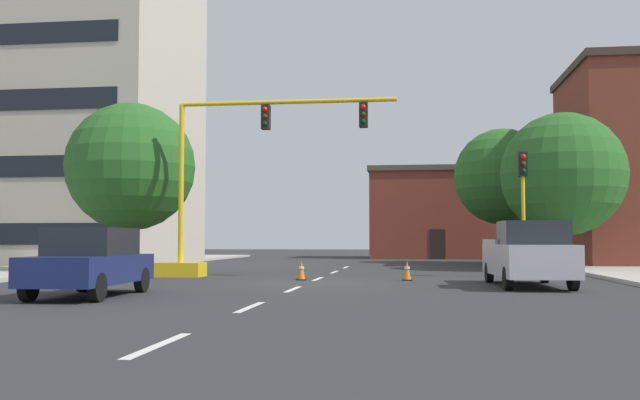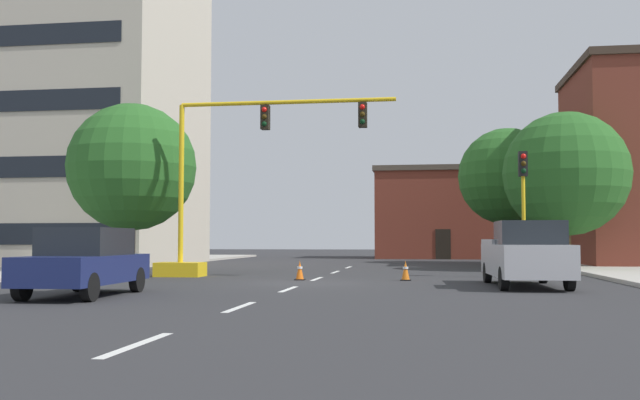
{
  "view_description": "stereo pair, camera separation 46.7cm",
  "coord_description": "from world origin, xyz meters",
  "px_view_note": "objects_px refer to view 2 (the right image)",
  "views": [
    {
      "loc": [
        3.45,
        -23.44,
        1.44
      ],
      "look_at": [
        -0.27,
        5.18,
        3.05
      ],
      "focal_mm": 39.98,
      "sensor_mm": 36.0,
      "label": 1
    },
    {
      "loc": [
        3.91,
        -23.37,
        1.44
      ],
      "look_at": [
        -0.27,
        5.18,
        3.05
      ],
      "focal_mm": 39.98,
      "sensor_mm": 36.0,
      "label": 2
    }
  ],
  "objects_px": {
    "traffic_signal_gantry": "(211,218)",
    "pickup_truck_silver": "(525,255)",
    "tree_left_near": "(132,167)",
    "tree_right_mid": "(566,174)",
    "tree_right_far": "(507,176)",
    "traffic_cone_roadside_a": "(300,271)",
    "traffic_cone_roadside_b": "(406,271)",
    "sedan_navy_near_left": "(85,261)",
    "traffic_light_pole_right": "(523,185)"
  },
  "relations": [
    {
      "from": "tree_right_far",
      "to": "pickup_truck_silver",
      "type": "bearing_deg",
      "value": -95.15
    },
    {
      "from": "traffic_signal_gantry",
      "to": "traffic_cone_roadside_a",
      "type": "relative_size",
      "value": 13.46
    },
    {
      "from": "tree_left_near",
      "to": "sedan_navy_near_left",
      "type": "bearing_deg",
      "value": -72.0
    },
    {
      "from": "traffic_signal_gantry",
      "to": "tree_right_far",
      "type": "height_order",
      "value": "tree_right_far"
    },
    {
      "from": "pickup_truck_silver",
      "to": "sedan_navy_near_left",
      "type": "bearing_deg",
      "value": -155.15
    },
    {
      "from": "tree_left_near",
      "to": "sedan_navy_near_left",
      "type": "relative_size",
      "value": 1.59
    },
    {
      "from": "tree_left_near",
      "to": "sedan_navy_near_left",
      "type": "distance_m",
      "value": 12.97
    },
    {
      "from": "tree_right_mid",
      "to": "traffic_cone_roadside_a",
      "type": "xyz_separation_m",
      "value": [
        -10.93,
        -9.3,
        -4.15
      ]
    },
    {
      "from": "traffic_cone_roadside_b",
      "to": "traffic_light_pole_right",
      "type": "bearing_deg",
      "value": 30.55
    },
    {
      "from": "traffic_signal_gantry",
      "to": "traffic_cone_roadside_b",
      "type": "relative_size",
      "value": 13.38
    },
    {
      "from": "tree_right_far",
      "to": "traffic_signal_gantry",
      "type": "bearing_deg",
      "value": -127.56
    },
    {
      "from": "tree_right_far",
      "to": "tree_left_near",
      "type": "bearing_deg",
      "value": -139.25
    },
    {
      "from": "pickup_truck_silver",
      "to": "traffic_cone_roadside_a",
      "type": "relative_size",
      "value": 7.9
    },
    {
      "from": "tree_right_mid",
      "to": "traffic_cone_roadside_b",
      "type": "xyz_separation_m",
      "value": [
        -7.2,
        -9.05,
        -4.15
      ]
    },
    {
      "from": "tree_left_near",
      "to": "traffic_cone_roadside_b",
      "type": "distance_m",
      "value": 13.03
    },
    {
      "from": "traffic_signal_gantry",
      "to": "traffic_cone_roadside_a",
      "type": "height_order",
      "value": "traffic_signal_gantry"
    },
    {
      "from": "tree_left_near",
      "to": "traffic_cone_roadside_b",
      "type": "height_order",
      "value": "tree_left_near"
    },
    {
      "from": "tree_right_mid",
      "to": "traffic_cone_roadside_a",
      "type": "bearing_deg",
      "value": -139.61
    },
    {
      "from": "tree_right_mid",
      "to": "traffic_cone_roadside_b",
      "type": "bearing_deg",
      "value": -128.53
    },
    {
      "from": "tree_right_far",
      "to": "sedan_navy_near_left",
      "type": "height_order",
      "value": "tree_right_far"
    },
    {
      "from": "traffic_signal_gantry",
      "to": "pickup_truck_silver",
      "type": "xyz_separation_m",
      "value": [
        11.28,
        -4.26,
        -1.28
      ]
    },
    {
      "from": "traffic_light_pole_right",
      "to": "tree_right_far",
      "type": "relative_size",
      "value": 0.59
    },
    {
      "from": "sedan_navy_near_left",
      "to": "tree_right_far",
      "type": "bearing_deg",
      "value": 63.2
    },
    {
      "from": "sedan_navy_near_left",
      "to": "pickup_truck_silver",
      "type": "bearing_deg",
      "value": 24.85
    },
    {
      "from": "tree_right_far",
      "to": "sedan_navy_near_left",
      "type": "relative_size",
      "value": 1.78
    },
    {
      "from": "traffic_cone_roadside_a",
      "to": "traffic_signal_gantry",
      "type": "bearing_deg",
      "value": 155.12
    },
    {
      "from": "traffic_signal_gantry",
      "to": "traffic_cone_roadside_b",
      "type": "distance_m",
      "value": 7.96
    },
    {
      "from": "tree_left_near",
      "to": "tree_right_mid",
      "type": "bearing_deg",
      "value": 15.69
    },
    {
      "from": "traffic_signal_gantry",
      "to": "tree_left_near",
      "type": "xyz_separation_m",
      "value": [
        -4.18,
        2.19,
        2.29
      ]
    },
    {
      "from": "pickup_truck_silver",
      "to": "sedan_navy_near_left",
      "type": "relative_size",
      "value": 1.2
    },
    {
      "from": "tree_right_far",
      "to": "tree_right_mid",
      "type": "distance_m",
      "value": 9.81
    },
    {
      "from": "tree_right_far",
      "to": "traffic_cone_roadside_b",
      "type": "xyz_separation_m",
      "value": [
        -5.64,
        -18.71,
        -4.9
      ]
    },
    {
      "from": "tree_right_mid",
      "to": "sedan_navy_near_left",
      "type": "bearing_deg",
      "value": -131.37
    },
    {
      "from": "tree_left_near",
      "to": "tree_right_far",
      "type": "bearing_deg",
      "value": 40.75
    },
    {
      "from": "tree_left_near",
      "to": "pickup_truck_silver",
      "type": "bearing_deg",
      "value": -22.66
    },
    {
      "from": "tree_right_far",
      "to": "traffic_cone_roadside_b",
      "type": "relative_size",
      "value": 11.71
    },
    {
      "from": "tree_right_mid",
      "to": "sedan_navy_near_left",
      "type": "relative_size",
      "value": 1.62
    },
    {
      "from": "sedan_navy_near_left",
      "to": "traffic_cone_roadside_a",
      "type": "bearing_deg",
      "value": 61.97
    },
    {
      "from": "traffic_light_pole_right",
      "to": "tree_left_near",
      "type": "distance_m",
      "value": 16.24
    },
    {
      "from": "tree_right_mid",
      "to": "traffic_cone_roadside_b",
      "type": "distance_m",
      "value": 12.29
    },
    {
      "from": "tree_right_far",
      "to": "traffic_cone_roadside_a",
      "type": "relative_size",
      "value": 11.79
    },
    {
      "from": "traffic_signal_gantry",
      "to": "tree_right_mid",
      "type": "xyz_separation_m",
      "value": [
        14.78,
        7.52,
        2.23
      ]
    },
    {
      "from": "traffic_light_pole_right",
      "to": "tree_right_far",
      "type": "height_order",
      "value": "tree_right_far"
    },
    {
      "from": "traffic_signal_gantry",
      "to": "tree_right_far",
      "type": "bearing_deg",
      "value": 52.44
    },
    {
      "from": "traffic_cone_roadside_a",
      "to": "traffic_cone_roadside_b",
      "type": "bearing_deg",
      "value": 3.88
    },
    {
      "from": "traffic_cone_roadside_a",
      "to": "traffic_light_pole_right",
      "type": "bearing_deg",
      "value": 19.34
    },
    {
      "from": "tree_left_near",
      "to": "traffic_cone_roadside_b",
      "type": "relative_size",
      "value": 10.46
    },
    {
      "from": "traffic_signal_gantry",
      "to": "traffic_light_pole_right",
      "type": "height_order",
      "value": "traffic_signal_gantry"
    },
    {
      "from": "tree_right_far",
      "to": "tree_left_near",
      "type": "height_order",
      "value": "tree_right_far"
    },
    {
      "from": "traffic_signal_gantry",
      "to": "traffic_light_pole_right",
      "type": "relative_size",
      "value": 1.94
    }
  ]
}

